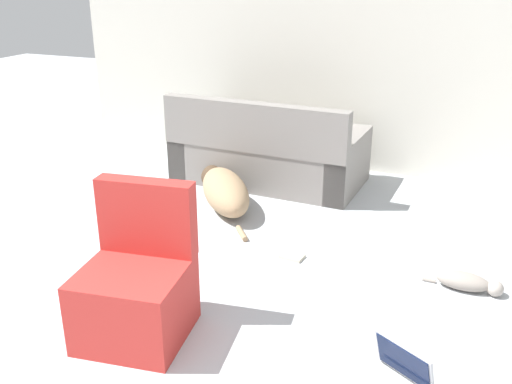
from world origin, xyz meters
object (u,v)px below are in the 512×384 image
laptop_open (396,373)px  dog (224,190)px  side_chair (137,287)px  book_cream (292,256)px  couch (268,155)px  cat (468,282)px

laptop_open → dog: bearing=165.2°
side_chair → dog: bearing=92.3°
book_cream → side_chair: (-0.54, -1.21, 0.28)m
couch → cat: (2.00, -1.44, -0.21)m
cat → side_chair: side_chair is taller
dog → side_chair: size_ratio=1.28×
couch → book_cream: size_ratio=10.56×
side_chair → cat: bearing=26.6°
couch → book_cream: couch is taller
couch → cat: bearing=146.4°
laptop_open → book_cream: bearing=160.0°
book_cream → laptop_open: bearing=-49.7°
dog → book_cream: (0.89, -0.69, -0.15)m
dog → side_chair: (0.35, -1.90, 0.14)m
cat → laptop_open: laptop_open is taller
cat → book_cream: size_ratio=2.94×
cat → laptop_open: 1.17m
cat → couch: bearing=146.8°
cat → book_cream: cat is taller
laptop_open → side_chair: (-1.48, -0.09, 0.22)m
side_chair → couch: bearing=86.8°
couch → laptop_open: 3.10m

